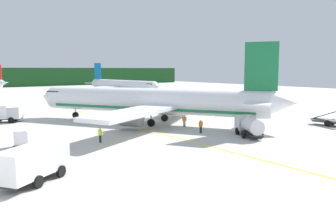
{
  "coord_description": "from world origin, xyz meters",
  "views": [
    {
      "loc": [
        -23.07,
        -19.32,
        8.31
      ],
      "look_at": [
        5.5,
        18.49,
        2.94
      ],
      "focal_mm": 35.93,
      "sensor_mm": 36.0,
      "label": 1
    }
  ],
  "objects": [
    {
      "name": "ground",
      "position": [
        0.0,
        48.0,
        -0.1
      ],
      "size": [
        240.0,
        320.0,
        0.2
      ],
      "primitive_type": "cube",
      "color": "#B7B5AD"
    },
    {
      "name": "service_truck_baggage",
      "position": [
        -16.52,
        5.74,
        1.51
      ],
      "size": [
        6.0,
        5.05,
        2.69
      ],
      "color": "silver",
      "rests_on": "ground"
    },
    {
      "name": "crew_loader_left",
      "position": [
        7.71,
        17.5,
        0.97
      ],
      "size": [
        0.53,
        0.45,
        1.66
      ],
      "color": "#191E33",
      "rests_on": "ground"
    },
    {
      "name": "crew_loader_right",
      "position": [
        6.32,
        12.51,
        1.04
      ],
      "size": [
        0.63,
        0.29,
        1.75
      ],
      "color": "#191E33",
      "rests_on": "ground"
    },
    {
      "name": "crew_marshaller",
      "position": [
        -6.65,
        15.18,
        0.99
      ],
      "size": [
        0.34,
        0.61,
        1.68
      ],
      "color": "#191E33",
      "rests_on": "ground"
    },
    {
      "name": "service_truck_pushback",
      "position": [
        -12.32,
        37.93,
        1.5
      ],
      "size": [
        5.81,
        4.66,
        2.67
      ],
      "color": "silver",
      "rests_on": "ground"
    },
    {
      "name": "cargo_container_near",
      "position": [
        -14.2,
        18.21,
        0.91
      ],
      "size": [
        2.16,
        2.16,
        1.92
      ],
      "color": "#333338",
      "rests_on": "ground"
    },
    {
      "name": "airliner_mid_apron",
      "position": [
        31.35,
        78.25,
        2.97
      ],
      "size": [
        30.2,
        36.48,
        10.41
      ],
      "color": "white",
      "rests_on": "ground"
    },
    {
      "name": "apron_guide_line",
      "position": [
        1.91,
        18.21,
        0.01
      ],
      "size": [
        0.3,
        60.0,
        0.01
      ],
      "primitive_type": "cube",
      "color": "yellow",
      "rests_on": "ground"
    },
    {
      "name": "airliner_foreground",
      "position": [
        5.72,
        22.72,
        3.39
      ],
      "size": [
        31.68,
        37.3,
        11.9
      ],
      "color": "white",
      "rests_on": "ground"
    },
    {
      "name": "service_truck_fuel",
      "position": [
        9.67,
        7.33,
        1.39
      ],
      "size": [
        4.36,
        5.52,
        2.4
      ],
      "color": "silver",
      "rests_on": "ground"
    }
  ]
}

